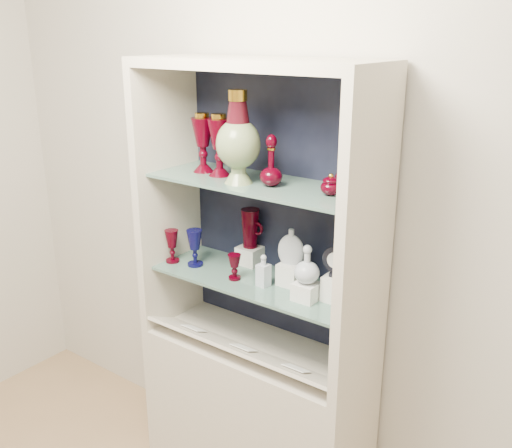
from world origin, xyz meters
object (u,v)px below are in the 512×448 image
Objects in this scene: ruby_decanter_a at (271,157)px; lidded_bowl at (331,184)px; enamel_urn at (238,137)px; ruby_goblet_small at (235,267)px; ruby_pitcher at (250,228)px; pedestal_lamp_left at (203,143)px; ruby_goblet_tall at (172,246)px; flat_flask at (291,246)px; pedestal_lamp_right at (219,145)px; cobalt_goblet at (195,248)px; clear_square_bottle at (263,270)px; cameo_medallion at (335,261)px; ruby_decanter_b at (349,160)px; clear_round_decanter at (307,265)px.

lidded_bowl is at bearing 5.02° from ruby_decanter_a.
enamel_urn is 0.15m from ruby_decanter_a.
ruby_pitcher reaches higher than ruby_goblet_small.
pedestal_lamp_left is 2.24× the size of ruby_goblet_small.
lidded_bowl is 0.85m from ruby_goblet_tall.
ruby_goblet_tall is at bearing -151.40° from pedestal_lamp_left.
ruby_goblet_tall is at bearing 175.15° from flat_flask.
ruby_decanter_a is at bearing -174.98° from lidded_bowl.
flat_flask is at bearing 10.92° from ruby_goblet_tall.
pedestal_lamp_right is 1.53× the size of cobalt_goblet.
ruby_goblet_tall is at bearing -174.93° from lidded_bowl.
flat_flask is at bearing 42.95° from clear_square_bottle.
ruby_pitcher is at bearing 161.72° from cameo_medallion.
pedestal_lamp_left is 0.98× the size of pedestal_lamp_right.
clear_square_bottle is (-0.29, -0.12, -0.47)m from ruby_decanter_b.
ruby_goblet_small is 0.75× the size of clear_round_decanter.
pedestal_lamp_left is at bearing -172.66° from ruby_decanter_b.
pedestal_lamp_right reaches higher than lidded_bowl.
clear_round_decanter is at bearing -1.79° from clear_square_bottle.
cobalt_goblet is at bearing -179.57° from clear_square_bottle.
clear_round_decanter is (-0.09, -0.13, -0.39)m from ruby_decanter_b.
cameo_medallion is (0.00, -0.07, -0.38)m from ruby_decanter_b.
clear_square_bottle is at bearing 7.57° from ruby_goblet_small.
pedestal_lamp_right reaches higher than ruby_goblet_tall.
ruby_goblet_small is at bearing -23.47° from pedestal_lamp_right.
ruby_goblet_small is 0.45m from cameo_medallion.
ruby_decanter_b is at bearing 18.33° from ruby_goblet_small.
enamel_urn is 0.60m from cameo_medallion.
lidded_bowl is 0.56m from ruby_pitcher.
ruby_decanter_a is at bearing 27.08° from clear_square_bottle.
cameo_medallion is at bearing -22.66° from flat_flask.
pedestal_lamp_left is 1.68× the size of clear_round_decanter.
ruby_decanter_a is 1.52× the size of clear_round_decanter.
ruby_pitcher is at bearing 147.18° from flat_flask.
enamel_urn is 1.60× the size of ruby_decanter_a.
lidded_bowl is at bearing 7.34° from ruby_goblet_small.
enamel_urn reaches higher than ruby_pitcher.
ruby_decanter_b reaches higher than ruby_decanter_a.
enamel_urn is at bearing -171.58° from lidded_bowl.
lidded_bowl is at bearing -103.93° from ruby_decanter_b.
clear_round_decanter is (0.39, -0.16, -0.02)m from ruby_pitcher.
ruby_pitcher is at bearing 164.86° from lidded_bowl.
flat_flask reaches higher than clear_square_bottle.
pedestal_lamp_left is 1.49× the size of cobalt_goblet.
flat_flask is at bearing 9.92° from cobalt_goblet.
ruby_pitcher is at bearing 40.93° from cobalt_goblet.
ruby_decanter_a is 0.46m from cameo_medallion.
pedestal_lamp_left reaches higher than cobalt_goblet.
cameo_medallion is (0.54, 0.02, -0.38)m from pedestal_lamp_right.
clear_square_bottle is at bearing 3.84° from ruby_goblet_tall.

